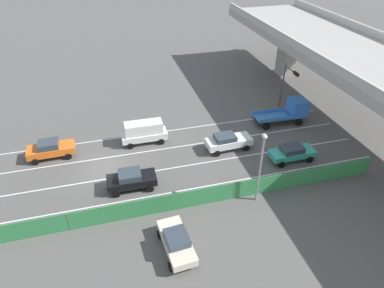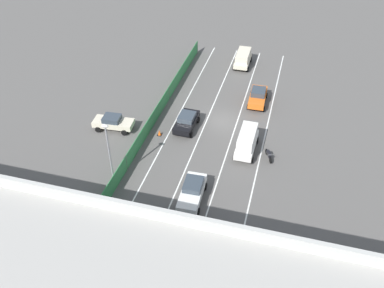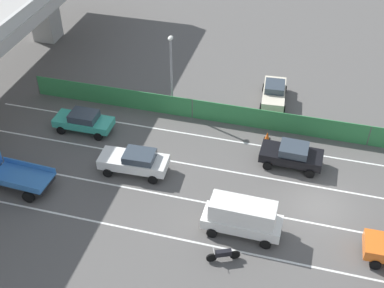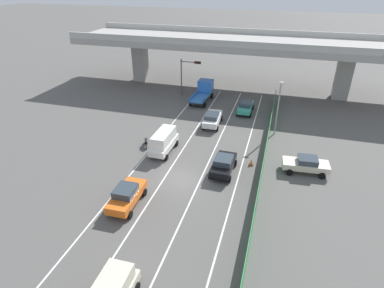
{
  "view_description": "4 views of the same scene",
  "coord_description": "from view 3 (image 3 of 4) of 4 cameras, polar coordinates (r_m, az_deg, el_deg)",
  "views": [
    {
      "loc": [
        26.61,
        1.31,
        19.74
      ],
      "look_at": [
        1.11,
        8.27,
        2.0
      ],
      "focal_mm": 31.9,
      "sensor_mm": 36.0,
      "label": 1
    },
    {
      "loc": [
        -6.9,
        37.35,
        26.73
      ],
      "look_at": [
        1.42,
        7.25,
        2.03
      ],
      "focal_mm": 39.04,
      "sensor_mm": 36.0,
      "label": 2
    },
    {
      "loc": [
        -23.85,
        1.94,
        23.04
      ],
      "look_at": [
        2.18,
        8.94,
        1.41
      ],
      "focal_mm": 47.37,
      "sensor_mm": 36.0,
      "label": 3
    },
    {
      "loc": [
        7.75,
        -23.34,
        17.05
      ],
      "look_at": [
        -0.18,
        3.87,
        1.68
      ],
      "focal_mm": 29.87,
      "sensor_mm": 36.0,
      "label": 4
    }
  ],
  "objects": [
    {
      "name": "ground_plane",
      "position": [
        33.22,
        14.15,
        -6.68
      ],
      "size": [
        300.0,
        300.0,
        0.0
      ],
      "primitive_type": "plane",
      "color": "#565451"
    },
    {
      "name": "motorcycle",
      "position": [
        29.08,
        3.55,
        -12.31
      ],
      "size": [
        0.95,
        1.82,
        0.93
      ],
      "color": "black",
      "rests_on": "ground"
    },
    {
      "name": "lane_line_left_edge",
      "position": [
        29.83,
        6.37,
        -12.15
      ],
      "size": [
        0.14,
        43.33,
        0.01
      ],
      "primitive_type": "cube",
      "color": "silver",
      "rests_on": "ground"
    },
    {
      "name": "car_taxi_teal",
      "position": [
        38.45,
        -12.1,
        2.59
      ],
      "size": [
        1.96,
        4.38,
        1.59
      ],
      "color": "teal",
      "rests_on": "ground"
    },
    {
      "name": "car_sedan_black",
      "position": [
        35.11,
        11.17,
        -1.17
      ],
      "size": [
        2.14,
        4.25,
        1.68
      ],
      "color": "black",
      "rests_on": "ground"
    },
    {
      "name": "parked_sedan_cream",
      "position": [
        41.35,
        9.24,
        5.8
      ],
      "size": [
        4.42,
        2.24,
        1.6
      ],
      "color": "beige",
      "rests_on": "ground"
    },
    {
      "name": "car_van_white",
      "position": [
        29.91,
        5.68,
        -8.1
      ],
      "size": [
        1.99,
        4.69,
        2.33
      ],
      "color": "silver",
      "rests_on": "ground"
    },
    {
      "name": "lane_line_mid_left",
      "position": [
        32.03,
        7.41,
        -7.66
      ],
      "size": [
        0.14,
        43.33,
        0.01
      ],
      "primitive_type": "cube",
      "color": "silver",
      "rests_on": "ground"
    },
    {
      "name": "green_fence",
      "position": [
        38.09,
        9.62,
        2.49
      ],
      "size": [
        0.1,
        39.43,
        1.7
      ],
      "color": "#338447",
      "rests_on": "ground"
    },
    {
      "name": "lane_line_mid_right",
      "position": [
        34.42,
        8.3,
        -3.77
      ],
      "size": [
        0.14,
        43.33,
        0.01
      ],
      "primitive_type": "cube",
      "color": "silver",
      "rests_on": "ground"
    },
    {
      "name": "traffic_cone",
      "position": [
        37.46,
        8.47,
        0.9
      ],
      "size": [
        0.47,
        0.47,
        0.66
      ],
      "color": "orange",
      "rests_on": "ground"
    },
    {
      "name": "lane_line_right_edge",
      "position": [
        36.94,
        9.06,
        -0.4
      ],
      "size": [
        0.14,
        43.33,
        0.01
      ],
      "primitive_type": "cube",
      "color": "silver",
      "rests_on": "ground"
    },
    {
      "name": "car_hatchback_white",
      "position": [
        34.14,
        -6.46,
        -1.91
      ],
      "size": [
        2.17,
        4.69,
        1.68
      ],
      "color": "silver",
      "rests_on": "ground"
    },
    {
      "name": "street_lamp",
      "position": [
        38.2,
        -2.35,
        8.72
      ],
      "size": [
        0.6,
        0.36,
        6.41
      ],
      "color": "gray",
      "rests_on": "ground"
    }
  ]
}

